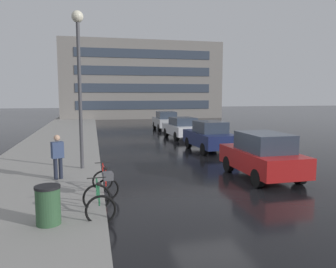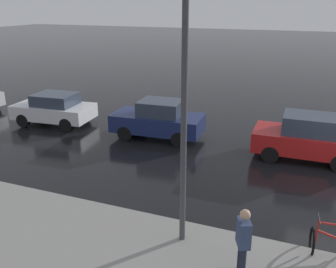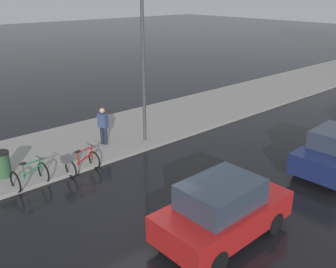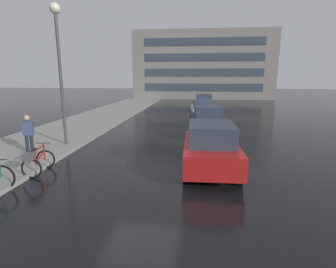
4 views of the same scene
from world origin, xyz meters
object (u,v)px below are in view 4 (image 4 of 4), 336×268
(streetlamp, at_px, (58,50))
(car_silver, at_px, (204,102))
(pedestrian, at_px, (28,133))
(car_red, at_px, (211,147))
(car_white, at_px, (204,110))
(bicycle_second, at_px, (36,161))
(car_navy, at_px, (207,120))

(streetlamp, bearing_deg, car_silver, 65.18)
(car_silver, relative_size, pedestrian, 2.18)
(car_red, xyz_separation_m, car_white, (0.05, 11.49, -0.09))
(streetlamp, bearing_deg, bicycle_second, -77.40)
(car_silver, bearing_deg, car_navy, -90.27)
(car_red, bearing_deg, car_white, 89.75)
(pedestrian, bearing_deg, car_white, 54.45)
(pedestrian, relative_size, streetlamp, 0.27)
(bicycle_second, distance_m, car_silver, 19.39)
(car_navy, bearing_deg, pedestrian, -146.07)
(car_red, relative_size, car_silver, 1.02)
(car_red, xyz_separation_m, car_silver, (0.17, 17.38, -0.04))
(car_white, relative_size, car_silver, 1.02)
(car_red, distance_m, car_white, 11.49)
(bicycle_second, bearing_deg, car_white, 64.76)
(car_white, distance_m, streetlamp, 11.74)
(car_navy, relative_size, streetlamp, 0.62)
(bicycle_second, bearing_deg, pedestrian, 127.98)
(bicycle_second, bearing_deg, car_navy, 50.03)
(car_white, bearing_deg, bicycle_second, -115.24)
(car_red, xyz_separation_m, pedestrian, (-7.45, 1.00, 0.12))
(car_navy, distance_m, streetlamp, 8.44)
(car_navy, xyz_separation_m, streetlamp, (-6.79, -3.49, 3.60))
(car_navy, distance_m, pedestrian, 9.12)
(car_red, distance_m, car_silver, 17.38)
(car_white, bearing_deg, car_navy, -89.32)
(car_navy, height_order, streetlamp, streetlamp)
(car_silver, distance_m, streetlamp, 16.69)
(car_navy, height_order, pedestrian, pedestrian)
(car_red, distance_m, car_navy, 6.09)
(car_navy, xyz_separation_m, car_white, (-0.06, 5.41, -0.05))
(streetlamp, bearing_deg, car_red, -21.21)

